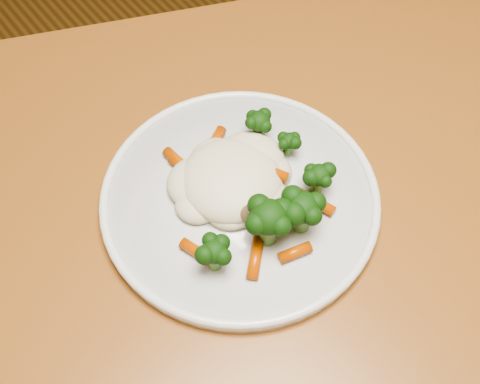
{
  "coord_description": "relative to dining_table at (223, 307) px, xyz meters",
  "views": [
    {
      "loc": [
        -0.44,
        -0.44,
        1.3
      ],
      "look_at": [
        -0.22,
        -0.16,
        0.77
      ],
      "focal_mm": 45.0,
      "sensor_mm": 36.0,
      "label": 1
    }
  ],
  "objects": [
    {
      "name": "meal",
      "position": [
        0.07,
        0.04,
        0.14
      ],
      "size": [
        0.18,
        0.19,
        0.05
      ],
      "color": "beige",
      "rests_on": "plate"
    },
    {
      "name": "plate",
      "position": [
        0.06,
        0.05,
        0.11
      ],
      "size": [
        0.3,
        0.3,
        0.01
      ],
      "primitive_type": "cylinder",
      "color": "silver",
      "rests_on": "dining_table"
    },
    {
      "name": "dining_table",
      "position": [
        0.0,
        0.0,
        0.0
      ],
      "size": [
        1.41,
        1.2,
        0.75
      ],
      "rotation": [
        0.0,
        0.0,
        -0.4
      ],
      "color": "#935621",
      "rests_on": "ground"
    }
  ]
}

